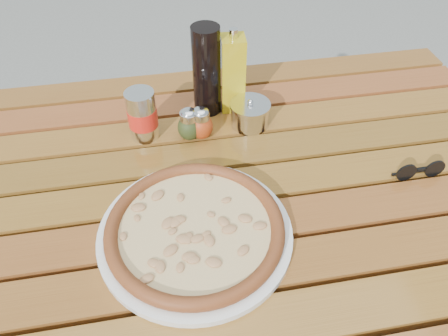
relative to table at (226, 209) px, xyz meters
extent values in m
cube|color=#36200C|center=(-0.64, 0.39, -0.32)|extent=(0.06, 0.06, 0.70)
cube|color=#3C200D|center=(0.64, 0.39, -0.32)|extent=(0.06, 0.06, 0.70)
cube|color=#321B0B|center=(0.00, 0.00, 0.03)|extent=(1.36, 0.86, 0.04)
cube|color=#5B3410|center=(0.00, -0.30, 0.06)|extent=(1.40, 0.09, 0.03)
cube|color=#572D0F|center=(0.00, -0.20, 0.06)|extent=(1.40, 0.09, 0.03)
cube|color=#572A0F|center=(0.00, -0.10, 0.06)|extent=(1.40, 0.09, 0.03)
cube|color=#58340F|center=(0.00, 0.00, 0.06)|extent=(1.40, 0.09, 0.03)
cube|color=#4F2F0E|center=(0.00, 0.10, 0.06)|extent=(1.40, 0.09, 0.03)
cube|color=#5A330F|center=(0.00, 0.20, 0.06)|extent=(1.40, 0.09, 0.03)
cube|color=#5B2810|center=(0.00, 0.30, 0.06)|extent=(1.40, 0.09, 0.03)
cube|color=#522C0E|center=(0.00, 0.41, 0.06)|extent=(1.40, 0.09, 0.03)
cylinder|color=white|center=(-0.08, -0.12, 0.08)|extent=(0.44, 0.44, 0.01)
cylinder|color=#FAE9B3|center=(-0.08, -0.12, 0.09)|extent=(0.35, 0.35, 0.01)
torus|color=black|center=(-0.08, -0.12, 0.10)|extent=(0.37, 0.37, 0.03)
ellipsoid|color=#B63E14|center=(-0.03, 0.16, 0.11)|extent=(0.06, 0.06, 0.06)
cylinder|color=silver|center=(-0.03, 0.16, 0.14)|extent=(0.04, 0.04, 0.02)
ellipsoid|color=silver|center=(-0.03, 0.16, 0.15)|extent=(0.04, 0.04, 0.02)
ellipsoid|color=#343F19|center=(-0.05, 0.16, 0.11)|extent=(0.06, 0.06, 0.06)
cylinder|color=silver|center=(-0.05, 0.16, 0.14)|extent=(0.05, 0.05, 0.02)
ellipsoid|color=silver|center=(-0.05, 0.16, 0.15)|extent=(0.04, 0.04, 0.02)
cylinder|color=black|center=(0.00, 0.26, 0.19)|extent=(0.07, 0.07, 0.22)
cylinder|color=silver|center=(-0.16, 0.19, 0.14)|extent=(0.08, 0.08, 0.12)
cylinder|color=red|center=(-0.16, 0.19, 0.13)|extent=(0.08, 0.08, 0.04)
cube|color=#AD9612|center=(0.06, 0.26, 0.17)|extent=(0.06, 0.06, 0.19)
cylinder|color=silver|center=(0.06, 0.26, 0.28)|extent=(0.02, 0.02, 0.02)
cylinder|color=silver|center=(0.09, 0.19, 0.10)|extent=(0.10, 0.10, 0.05)
cylinder|color=silver|center=(0.09, 0.19, 0.13)|extent=(0.10, 0.10, 0.01)
sphere|color=silver|center=(0.09, 0.19, 0.14)|extent=(0.02, 0.02, 0.01)
cylinder|color=black|center=(0.37, -0.05, 0.09)|extent=(0.04, 0.00, 0.04)
cylinder|color=black|center=(0.44, -0.05, 0.09)|extent=(0.04, 0.00, 0.04)
cube|color=black|center=(0.41, -0.05, 0.10)|extent=(0.02, 0.00, 0.00)
cube|color=black|center=(0.40, -0.04, 0.08)|extent=(0.09, 0.01, 0.00)
cube|color=black|center=(0.42, -0.03, 0.08)|extent=(0.09, 0.01, 0.00)
camera|label=1|loc=(-0.11, -0.61, 0.74)|focal=35.00mm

